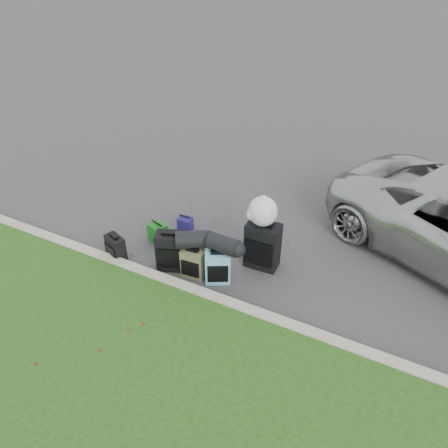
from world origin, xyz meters
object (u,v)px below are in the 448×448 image
at_px(tote_navy, 185,224).
at_px(suitcase_large_black_left, 171,251).
at_px(suitcase_small_black, 116,248).
at_px(suitcase_olive, 193,263).
at_px(suitcase_large_black_right, 263,245).
at_px(tote_green, 158,233).
at_px(suitcase_teal, 218,267).

bearing_deg(tote_navy, suitcase_large_black_left, -73.30).
height_order(suitcase_large_black_left, tote_navy, suitcase_large_black_left).
distance_m(suitcase_small_black, tote_navy, 1.37).
bearing_deg(suitcase_olive, tote_navy, 121.72).
distance_m(suitcase_small_black, suitcase_olive, 1.37).
height_order(suitcase_large_black_right, tote_navy, suitcase_large_black_right).
xyz_separation_m(tote_green, tote_navy, (0.27, 0.49, -0.04)).
distance_m(suitcase_olive, suitcase_large_black_right, 1.14).
relative_size(tote_green, tote_navy, 1.27).
xyz_separation_m(suitcase_teal, suitcase_large_black_right, (0.46, 0.67, 0.13)).
relative_size(suitcase_small_black, suitcase_teal, 0.81).
distance_m(suitcase_small_black, suitcase_large_black_right, 2.42).
relative_size(suitcase_large_black_left, tote_green, 2.01).
xyz_separation_m(suitcase_olive, tote_green, (-1.03, 0.52, -0.08)).
height_order(suitcase_small_black, suitcase_teal, suitcase_teal).
bearing_deg(suitcase_teal, suitcase_large_black_left, 154.80).
relative_size(suitcase_small_black, suitcase_large_black_right, 0.55).
distance_m(suitcase_small_black, suitcase_large_black_left, 0.98).
xyz_separation_m(suitcase_olive, suitcase_teal, (0.40, 0.05, 0.03)).
bearing_deg(tote_green, suitcase_teal, -0.46).
height_order(tote_green, tote_navy, tote_green).
bearing_deg(tote_navy, suitcase_large_black_right, -12.52).
height_order(suitcase_small_black, suitcase_large_black_left, suitcase_large_black_left).
bearing_deg(suitcase_teal, tote_navy, 112.27).
height_order(suitcase_teal, suitcase_large_black_right, suitcase_large_black_right).
relative_size(suitcase_olive, tote_green, 1.49).
height_order(suitcase_large_black_left, suitcase_teal, suitcase_large_black_left).
relative_size(suitcase_teal, tote_navy, 2.11).
bearing_deg(tote_green, suitcase_large_black_right, 23.65).
relative_size(suitcase_small_black, tote_navy, 1.70).
height_order(suitcase_teal, tote_green, suitcase_teal).
bearing_deg(suitcase_large_black_right, suitcase_teal, -126.74).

